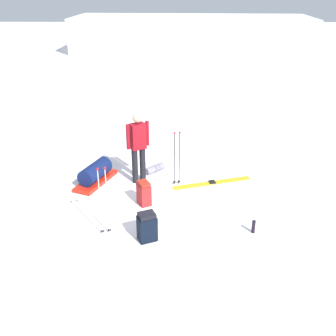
# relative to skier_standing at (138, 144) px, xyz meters

# --- Properties ---
(ground_plane) EXTENTS (80.00, 80.00, 0.00)m
(ground_plane) POSITION_rel_skier_standing_xyz_m (0.70, -0.72, -0.95)
(ground_plane) COLOR white
(distant_snow_ridge) EXTENTS (15.79, 5.67, 2.19)m
(distant_snow_ridge) POSITION_rel_skier_standing_xyz_m (1.99, 19.39, 0.14)
(distant_snow_ridge) COLOR white
(distant_snow_ridge) RESTS_ON ground_plane
(skier_standing) EXTENTS (0.50, 0.36, 1.70)m
(skier_standing) POSITION_rel_skier_standing_xyz_m (0.00, 0.00, 0.00)
(skier_standing) COLOR black
(skier_standing) RESTS_ON ground_plane
(ski_pair_near) EXTENTS (1.90, 0.74, 0.05)m
(ski_pair_near) POSITION_rel_skier_standing_xyz_m (1.74, -0.09, -0.94)
(ski_pair_near) COLOR gold
(ski_pair_near) RESTS_ON ground_plane
(backpack_large_dark) EXTENTS (0.41, 0.37, 0.57)m
(backpack_large_dark) POSITION_rel_skier_standing_xyz_m (0.34, -2.35, -0.68)
(backpack_large_dark) COLOR black
(backpack_large_dark) RESTS_ON ground_plane
(backpack_bright) EXTENTS (0.35, 0.38, 0.54)m
(backpack_bright) POSITION_rel_skier_standing_xyz_m (0.19, -1.06, -0.69)
(backpack_bright) COLOR maroon
(backpack_bright) RESTS_ON ground_plane
(ski_poles_planted_near) EXTENTS (0.19, 0.11, 1.39)m
(ski_poles_planted_near) POSITION_rel_skier_standing_xyz_m (-0.46, -2.15, -0.19)
(ski_poles_planted_near) COLOR #BAB7B5
(ski_poles_planted_near) RESTS_ON ground_plane
(ski_poles_planted_far) EXTENTS (0.18, 0.10, 1.31)m
(ski_poles_planted_far) POSITION_rel_skier_standing_xyz_m (0.90, -0.13, -0.23)
(ski_poles_planted_far) COLOR black
(ski_poles_planted_far) RESTS_ON ground_plane
(gear_sled) EXTENTS (0.90, 1.36, 0.49)m
(gear_sled) POSITION_rel_skier_standing_xyz_m (-1.03, -0.08, -0.73)
(gear_sled) COLOR red
(gear_sled) RESTS_ON ground_plane
(sleeping_mat_rolled) EXTENTS (0.52, 0.52, 0.18)m
(sleeping_mat_rolled) POSITION_rel_skier_standing_xyz_m (0.35, 0.50, -0.86)
(sleeping_mat_rolled) COLOR slate
(sleeping_mat_rolled) RESTS_ON ground_plane
(thermos_bottle) EXTENTS (0.07, 0.07, 0.26)m
(thermos_bottle) POSITION_rel_skier_standing_xyz_m (2.35, -2.09, -0.82)
(thermos_bottle) COLOR black
(thermos_bottle) RESTS_ON ground_plane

